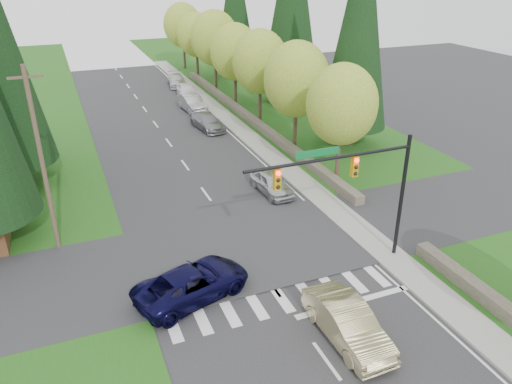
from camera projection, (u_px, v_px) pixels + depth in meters
ground at (315, 344)px, 20.67m from camera, size 120.00×120.00×0.00m
grass_east at (339, 147)px, 41.79m from camera, size 14.00×110.00×0.06m
cross_street at (246, 249)px, 27.37m from camera, size 120.00×8.00×0.10m
sidewalk_east at (263, 148)px, 41.39m from camera, size 1.80×80.00×0.13m
curb_east at (253, 150)px, 41.10m from camera, size 0.20×80.00×0.13m
stone_wall_north at (247, 116)px, 48.53m from camera, size 0.70×40.00×0.70m
traffic_signal at (357, 178)px, 23.77m from camera, size 8.70×0.37×6.80m
utility_pole at (42, 161)px, 25.28m from camera, size 1.60×0.24×10.00m
decid_tree_0 at (342, 105)px, 33.09m from camera, size 4.80×4.80×8.37m
decid_tree_1 at (297, 79)px, 38.89m from camera, size 5.20×5.20×8.80m
decid_tree_2 at (260, 62)px, 44.62m from camera, size 5.00×5.00×8.82m
decid_tree_3 at (235, 52)px, 50.62m from camera, size 5.00×5.00×8.55m
decid_tree_4 at (214, 38)px, 56.34m from camera, size 5.40×5.40×9.18m
decid_tree_5 at (196, 35)px, 62.36m from camera, size 4.80×4.80×8.30m
decid_tree_6 at (183, 25)px, 68.11m from camera, size 5.20×5.20×8.86m
conifer_e_a at (360, 25)px, 37.92m from camera, size 5.44×5.44×17.80m
conifer_e_c at (235, 2)px, 61.56m from camera, size 5.10×5.10×16.80m
sedan_champagne at (347, 323)px, 20.65m from camera, size 1.85×5.02×1.64m
suv_navy at (192, 283)px, 23.23m from camera, size 6.10×4.16×1.55m
parked_car_a at (272, 183)px, 33.55m from camera, size 1.96×4.30×1.43m
parked_car_b at (208, 122)px, 45.85m from camera, size 2.55×4.99×1.39m
parked_car_c at (192, 103)px, 51.16m from camera, size 2.14×5.09×1.63m
parked_car_d at (186, 91)px, 56.00m from camera, size 2.32×4.76×1.57m
parked_car_e at (177, 80)px, 60.92m from camera, size 2.63×5.14×1.43m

